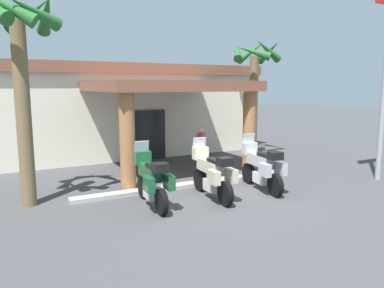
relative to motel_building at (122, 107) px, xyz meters
name	(u,v)px	position (x,y,z in m)	size (l,w,h in m)	color
ground_plane	(220,196)	(0.05, -8.90, -2.06)	(80.00, 80.00, 0.00)	#424244
motel_building	(122,107)	(0.00, 0.00, 0.00)	(12.06, 11.16, 4.03)	silver
motorcycle_green	(152,180)	(-2.00, -8.83, -1.36)	(0.73, 2.21, 1.61)	black
motorcycle_cream	(212,174)	(-0.25, -8.96, -1.36)	(0.73, 2.21, 1.61)	black
motorcycle_silver	(262,167)	(1.50, -8.93, -1.36)	(0.79, 2.21, 1.61)	black
pedestrian	(201,147)	(0.85, -6.34, -1.07)	(0.32, 0.50, 1.71)	brown
palm_tree_near_portico	(255,74)	(4.57, -4.40, 1.53)	(2.20, 2.31, 5.20)	brown
palm_tree_roadside	(18,49)	(-4.86, -7.27, 1.95)	(2.15, 2.19, 5.49)	brown
curb_strip	(190,185)	(-0.25, -7.60, -2.00)	(7.24, 0.36, 0.12)	#ADA89E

